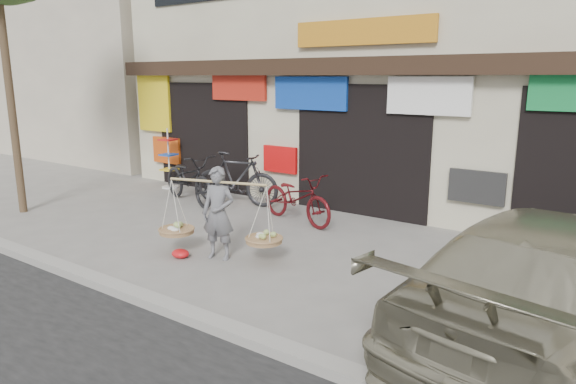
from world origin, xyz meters
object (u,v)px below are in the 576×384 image
Objects in this scene: bike_2 at (297,198)px; suv at (560,280)px; display_rack at (169,164)px; bike_0 at (189,178)px; bike_1 at (237,179)px; street_vendor at (218,217)px.

bike_2 is 0.36× the size of suv.
bike_0 is at bearing -27.65° from display_rack.
bike_1 is 1.96m from bike_2.
bike_2 is (-0.17, 2.45, -0.17)m from street_vendor.
bike_2 is at bearing -14.93° from suv.
bike_0 is 1.80m from display_rack.
suv is at bearing -100.45° from bike_2.
bike_0 is at bearing 99.02° from bike_1.
display_rack is at bearing 94.89° from bike_2.
street_vendor reaches higher than bike_2.
display_rack reaches higher than bike_2.
street_vendor is at bearing -34.28° from display_rack.
bike_1 reaches higher than bike_2.
bike_1 is at bearing 92.84° from bike_2.
suv is (4.97, -2.31, 0.23)m from bike_2.
bike_1 is 1.29× the size of display_rack.
street_vendor is at bearing -158.82° from bike_1.
bike_1 is at bearing 109.60° from street_vendor.
display_rack is (-4.55, 0.77, 0.12)m from bike_2.
street_vendor is 4.81m from suv.
bike_2 is (2.95, 0.07, -0.07)m from bike_0.
bike_0 is 1.40× the size of display_rack.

